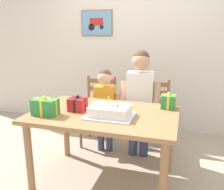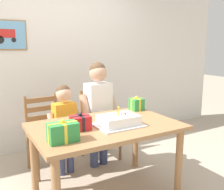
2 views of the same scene
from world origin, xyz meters
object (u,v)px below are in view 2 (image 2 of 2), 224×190
(child_younger, at_px, (64,121))
(chair_left, at_px, (46,133))
(birthday_cake, at_px, (119,121))
(gift_box_corner_small, at_px, (80,123))
(child_older, at_px, (98,104))
(gift_box_beside_cake, at_px, (137,104))
(dining_table, at_px, (106,134))
(chair_right, at_px, (99,124))
(gift_box_red_large, at_px, (63,132))

(child_younger, bearing_deg, chair_left, 125.91)
(birthday_cake, distance_m, gift_box_corner_small, 0.37)
(birthday_cake, xyz_separation_m, child_younger, (-0.29, 0.72, -0.15))
(chair_left, relative_size, child_older, 0.70)
(child_younger, bearing_deg, gift_box_beside_cake, -21.47)
(dining_table, xyz_separation_m, chair_left, (-0.36, 0.85, -0.18))
(child_older, bearing_deg, chair_left, 159.75)
(gift_box_beside_cake, height_order, chair_right, gift_box_beside_cake)
(birthday_cake, height_order, chair_right, birthday_cake)
(birthday_cake, height_order, gift_box_corner_small, birthday_cake)
(gift_box_corner_small, distance_m, child_younger, 0.67)
(child_older, bearing_deg, birthday_cake, -101.55)
(chair_right, distance_m, child_younger, 0.63)
(gift_box_corner_small, xyz_separation_m, chair_left, (-0.09, 0.87, -0.35))
(dining_table, bearing_deg, gift_box_beside_cake, 28.54)
(dining_table, relative_size, chair_left, 1.53)
(gift_box_red_large, relative_size, chair_right, 0.26)
(birthday_cake, relative_size, gift_box_beside_cake, 2.54)
(gift_box_corner_small, relative_size, child_younger, 0.16)
(child_older, bearing_deg, dining_table, -110.66)
(child_older, bearing_deg, gift_box_red_large, -130.94)
(gift_box_beside_cake, bearing_deg, dining_table, -151.46)
(gift_box_corner_small, xyz_separation_m, chair_right, (0.63, 0.87, -0.35))
(dining_table, bearing_deg, child_younger, 107.73)
(child_older, distance_m, child_younger, 0.46)
(dining_table, relative_size, gift_box_corner_small, 8.35)
(birthday_cake, height_order, gift_box_beside_cake, birthday_cake)
(child_older, relative_size, child_younger, 1.22)
(chair_left, xyz_separation_m, child_younger, (0.16, -0.22, 0.19))
(gift_box_beside_cake, height_order, child_older, child_older)
(gift_box_corner_small, bearing_deg, child_older, 51.96)
(birthday_cake, bearing_deg, gift_box_red_large, -167.31)
(gift_box_red_large, bearing_deg, birthday_cake, 12.69)
(dining_table, distance_m, gift_box_beside_cake, 0.69)
(gift_box_red_large, xyz_separation_m, child_older, (0.74, 0.86, -0.03))
(dining_table, height_order, gift_box_corner_small, gift_box_corner_small)
(dining_table, distance_m, chair_left, 0.94)
(gift_box_corner_small, xyz_separation_m, child_younger, (0.07, 0.65, -0.16))
(gift_box_beside_cake, distance_m, gift_box_corner_small, 0.92)
(chair_right, bearing_deg, chair_left, -179.99)
(gift_box_beside_cake, xyz_separation_m, chair_right, (-0.23, 0.53, -0.36))
(gift_box_beside_cake, distance_m, child_older, 0.47)
(gift_box_red_large, distance_m, chair_left, 1.15)
(dining_table, bearing_deg, chair_left, 113.00)
(gift_box_beside_cake, bearing_deg, birthday_cake, -140.45)
(child_younger, bearing_deg, dining_table, -72.27)
(birthday_cake, xyz_separation_m, gift_box_beside_cake, (0.50, 0.41, 0.02))
(gift_box_red_large, xyz_separation_m, gift_box_corner_small, (0.24, 0.21, -0.01))
(gift_box_red_large, distance_m, gift_box_corner_small, 0.31)
(gift_box_beside_cake, bearing_deg, child_older, 138.52)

